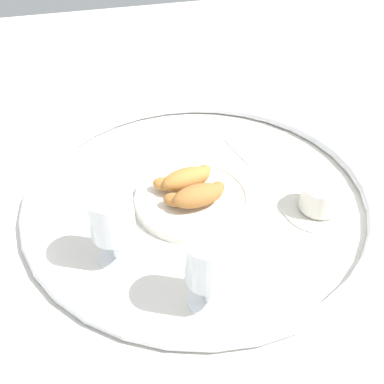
# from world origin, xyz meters

# --- Properties ---
(ground_plane) EXTENTS (2.20, 2.20, 0.00)m
(ground_plane) POSITION_xyz_m (0.00, 0.00, 0.00)
(ground_plane) COLOR silver
(table_chrome_rim) EXTENTS (0.69, 0.69, 0.02)m
(table_chrome_rim) POSITION_xyz_m (0.00, 0.00, 0.01)
(table_chrome_rim) COLOR silver
(table_chrome_rim) RESTS_ON ground_plane
(pastry_plate) EXTENTS (0.23, 0.23, 0.02)m
(pastry_plate) POSITION_xyz_m (-0.02, -0.01, 0.01)
(pastry_plate) COLOR silver
(pastry_plate) RESTS_ON ground_plane
(croissant_large) EXTENTS (0.14, 0.07, 0.04)m
(croissant_large) POSITION_xyz_m (-0.01, -0.03, 0.04)
(croissant_large) COLOR #AD6B33
(croissant_large) RESTS_ON pastry_plate
(croissant_small) EXTENTS (0.13, 0.08, 0.04)m
(croissant_small) POSITION_xyz_m (-0.02, 0.02, 0.04)
(croissant_small) COLOR #BC7A38
(croissant_small) RESTS_ON pastry_plate
(coffee_cup_near) EXTENTS (0.14, 0.14, 0.06)m
(coffee_cup_near) POSITION_xyz_m (0.22, -0.09, 0.03)
(coffee_cup_near) COLOR silver
(coffee_cup_near) RESTS_ON ground_plane
(juice_glass_left) EXTENTS (0.08, 0.08, 0.14)m
(juice_glass_left) POSITION_xyz_m (-0.05, -0.24, 0.09)
(juice_glass_left) COLOR white
(juice_glass_left) RESTS_ON ground_plane
(juice_glass_right) EXTENTS (0.08, 0.08, 0.14)m
(juice_glass_right) POSITION_xyz_m (-0.18, -0.11, 0.10)
(juice_glass_right) COLOR white
(juice_glass_right) RESTS_ON ground_plane
(folded_napkin) EXTENTS (0.13, 0.13, 0.01)m
(folded_napkin) POSITION_xyz_m (0.17, 0.15, 0.00)
(folded_napkin) COLOR silver
(folded_napkin) RESTS_ON ground_plane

